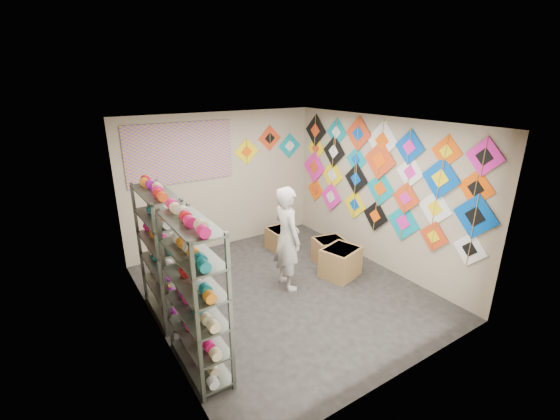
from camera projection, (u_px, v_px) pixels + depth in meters
ground at (285, 291)px, 6.12m from camera, size 4.50×4.50×0.00m
room_walls at (285, 195)px, 5.57m from camera, size 4.50×4.50×4.50m
shelf_rack_front at (196, 298)px, 4.22m from camera, size 0.40×1.10×1.90m
shelf_rack_back at (162, 255)px, 5.25m from camera, size 0.40×1.10×1.90m
string_spools at (176, 267)px, 4.70m from camera, size 0.12×2.36×0.12m
kite_wall_display at (376, 176)px, 6.63m from camera, size 0.06×4.35×2.03m
back_wall_kites at (270, 145)px, 7.80m from camera, size 1.60×0.02×0.77m
poster at (181, 153)px, 6.81m from camera, size 2.00×0.01×1.10m
shopkeeper at (287, 238)px, 5.99m from camera, size 0.70×0.52×1.73m
carton_a at (341, 262)px, 6.52m from camera, size 0.75×0.67×0.52m
carton_b at (329, 250)px, 7.05m from camera, size 0.63×0.55×0.45m
carton_c at (281, 239)px, 7.56m from camera, size 0.46×0.51×0.44m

